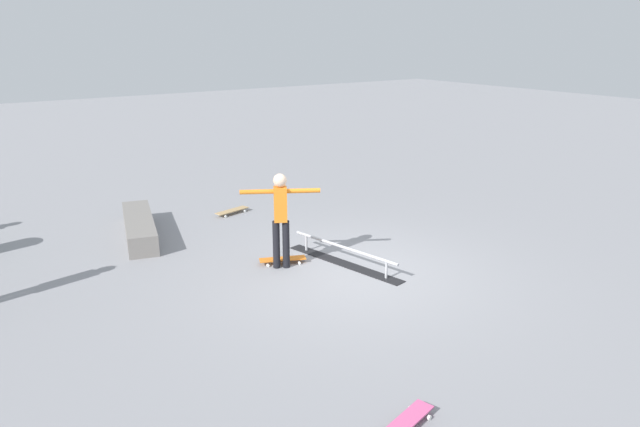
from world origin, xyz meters
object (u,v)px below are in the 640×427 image
(skateboard_main, at_px, (283,259))
(loose_skateboard_natural, at_px, (232,211))
(skate_ledge, at_px, (139,227))
(skater_main, at_px, (281,214))
(grind_rail, at_px, (344,256))
(loose_skateboard_pink, at_px, (406,422))

(skateboard_main, relative_size, loose_skateboard_natural, 0.99)
(skate_ledge, bearing_deg, loose_skateboard_natural, -81.39)
(skater_main, bearing_deg, skate_ledge, -33.76)
(grind_rail, bearing_deg, skater_main, 51.99)
(loose_skateboard_natural, bearing_deg, skate_ledge, 175.42)
(grind_rail, relative_size, skateboard_main, 3.01)
(loose_skateboard_pink, bearing_deg, skate_ledge, -102.87)
(grind_rail, bearing_deg, loose_skateboard_natural, -7.25)
(skate_ledge, distance_m, loose_skateboard_natural, 2.18)
(skater_main, bearing_deg, grind_rail, -176.96)
(skate_ledge, bearing_deg, grind_rail, -144.34)
(skater_main, height_order, loose_skateboard_natural, skater_main)
(skater_main, xyz_separation_m, loose_skateboard_pink, (-4.36, 1.16, -0.88))
(skater_main, bearing_deg, skateboard_main, -97.29)
(loose_skateboard_pink, bearing_deg, skater_main, -120.23)
(skateboard_main, distance_m, loose_skateboard_natural, 3.15)
(skateboard_main, relative_size, loose_skateboard_pink, 0.99)
(skateboard_main, bearing_deg, skate_ledge, -37.40)
(skate_ledge, bearing_deg, loose_skateboard_pink, -177.54)
(loose_skateboard_pink, bearing_deg, loose_skateboard_natural, -118.93)
(skate_ledge, distance_m, skateboard_main, 3.19)
(grind_rail, bearing_deg, skate_ledge, 24.06)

